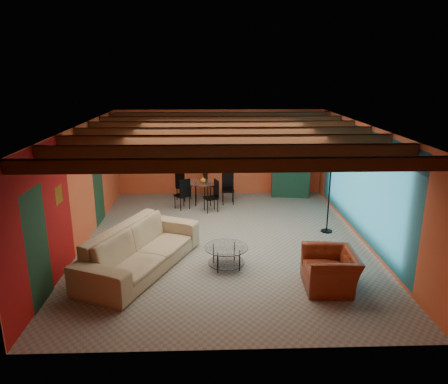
{
  "coord_description": "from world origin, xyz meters",
  "views": [
    {
      "loc": [
        -0.32,
        -9.2,
        3.91
      ],
      "look_at": [
        0.0,
        0.2,
        1.15
      ],
      "focal_mm": 33.77,
      "sensor_mm": 36.0,
      "label": 1
    }
  ],
  "objects_px": {
    "coffee_table": "(226,257)",
    "armoire": "(290,165)",
    "armchair": "(330,270)",
    "vase": "(203,171)",
    "dining_table": "(203,189)",
    "sofa": "(141,249)",
    "potted_plant": "(292,127)",
    "floor_lamp": "(329,198)"
  },
  "relations": [
    {
      "from": "armchair",
      "to": "vase",
      "type": "height_order",
      "value": "vase"
    },
    {
      "from": "sofa",
      "to": "coffee_table",
      "type": "distance_m",
      "value": 1.73
    },
    {
      "from": "dining_table",
      "to": "coffee_table",
      "type": "bearing_deg",
      "value": -82.88
    },
    {
      "from": "sofa",
      "to": "armchair",
      "type": "xyz_separation_m",
      "value": [
        3.61,
        -0.86,
        -0.09
      ]
    },
    {
      "from": "armchair",
      "to": "dining_table",
      "type": "relative_size",
      "value": 0.6
    },
    {
      "from": "sofa",
      "to": "armchair",
      "type": "distance_m",
      "value": 3.71
    },
    {
      "from": "floor_lamp",
      "to": "dining_table",
      "type": "bearing_deg",
      "value": 142.79
    },
    {
      "from": "sofa",
      "to": "potted_plant",
      "type": "relative_size",
      "value": 6.67
    },
    {
      "from": "armchair",
      "to": "vase",
      "type": "distance_m",
      "value": 5.69
    },
    {
      "from": "armchair",
      "to": "dining_table",
      "type": "distance_m",
      "value": 5.65
    },
    {
      "from": "floor_lamp",
      "to": "armoire",
      "type": "bearing_deg",
      "value": 96.74
    },
    {
      "from": "sofa",
      "to": "floor_lamp",
      "type": "bearing_deg",
      "value": -42.37
    },
    {
      "from": "sofa",
      "to": "coffee_table",
      "type": "bearing_deg",
      "value": -65.31
    },
    {
      "from": "coffee_table",
      "to": "armoire",
      "type": "relative_size",
      "value": 0.45
    },
    {
      "from": "dining_table",
      "to": "vase",
      "type": "height_order",
      "value": "vase"
    },
    {
      "from": "sofa",
      "to": "floor_lamp",
      "type": "height_order",
      "value": "floor_lamp"
    },
    {
      "from": "potted_plant",
      "to": "armoire",
      "type": "bearing_deg",
      "value": 0.0
    },
    {
      "from": "coffee_table",
      "to": "vase",
      "type": "bearing_deg",
      "value": 97.12
    },
    {
      "from": "floor_lamp",
      "to": "potted_plant",
      "type": "distance_m",
      "value": 3.45
    },
    {
      "from": "coffee_table",
      "to": "armoire",
      "type": "height_order",
      "value": "armoire"
    },
    {
      "from": "armchair",
      "to": "potted_plant",
      "type": "distance_m",
      "value": 6.21
    },
    {
      "from": "armchair",
      "to": "armoire",
      "type": "distance_m",
      "value": 5.97
    },
    {
      "from": "dining_table",
      "to": "sofa",
      "type": "bearing_deg",
      "value": -105.7
    },
    {
      "from": "coffee_table",
      "to": "vase",
      "type": "distance_m",
      "value": 4.33
    },
    {
      "from": "floor_lamp",
      "to": "vase",
      "type": "distance_m",
      "value": 3.91
    },
    {
      "from": "dining_table",
      "to": "armoire",
      "type": "xyz_separation_m",
      "value": [
        2.73,
        0.82,
        0.52
      ]
    },
    {
      "from": "armchair",
      "to": "floor_lamp",
      "type": "bearing_deg",
      "value": 168.5
    },
    {
      "from": "armoire",
      "to": "vase",
      "type": "distance_m",
      "value": 2.85
    },
    {
      "from": "vase",
      "to": "sofa",
      "type": "bearing_deg",
      "value": -105.7
    },
    {
      "from": "vase",
      "to": "potted_plant",
      "type": "bearing_deg",
      "value": 16.69
    },
    {
      "from": "coffee_table",
      "to": "floor_lamp",
      "type": "bearing_deg",
      "value": 35.84
    },
    {
      "from": "sofa",
      "to": "dining_table",
      "type": "distance_m",
      "value": 4.41
    },
    {
      "from": "sofa",
      "to": "armoire",
      "type": "relative_size",
      "value": 1.54
    },
    {
      "from": "dining_table",
      "to": "floor_lamp",
      "type": "height_order",
      "value": "floor_lamp"
    },
    {
      "from": "sofa",
      "to": "potted_plant",
      "type": "xyz_separation_m",
      "value": [
        3.93,
        5.07,
        1.75
      ]
    },
    {
      "from": "sofa",
      "to": "armoire",
      "type": "bearing_deg",
      "value": -13.82
    },
    {
      "from": "coffee_table",
      "to": "potted_plant",
      "type": "xyz_separation_m",
      "value": [
        2.21,
        5.04,
        1.96
      ]
    },
    {
      "from": "sofa",
      "to": "floor_lamp",
      "type": "xyz_separation_m",
      "value": [
        4.3,
        1.89,
        0.45
      ]
    },
    {
      "from": "dining_table",
      "to": "potted_plant",
      "type": "distance_m",
      "value": 3.33
    },
    {
      "from": "potted_plant",
      "to": "vase",
      "type": "xyz_separation_m",
      "value": [
        -2.73,
        -0.82,
        -1.17
      ]
    },
    {
      "from": "floor_lamp",
      "to": "vase",
      "type": "xyz_separation_m",
      "value": [
        -3.11,
        2.36,
        0.12
      ]
    },
    {
      "from": "armoire",
      "to": "floor_lamp",
      "type": "bearing_deg",
      "value": -75.83
    }
  ]
}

